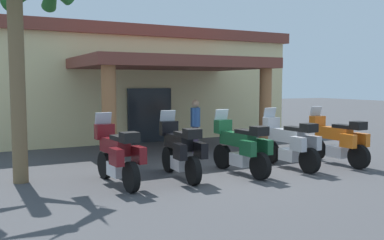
% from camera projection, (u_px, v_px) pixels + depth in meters
% --- Properties ---
extents(ground_plane, '(80.00, 80.00, 0.00)m').
position_uv_depth(ground_plane, '(236.00, 173.00, 10.97)').
color(ground_plane, '#424244').
extents(motel_building, '(13.82, 11.34, 4.53)m').
position_uv_depth(motel_building, '(122.00, 83.00, 19.31)').
color(motel_building, beige).
rests_on(motel_building, ground_plane).
extents(motorcycle_maroon, '(0.75, 2.21, 1.61)m').
position_uv_depth(motorcycle_maroon, '(117.00, 155.00, 9.58)').
color(motorcycle_maroon, black).
rests_on(motorcycle_maroon, ground_plane).
extents(motorcycle_black, '(0.71, 2.21, 1.61)m').
position_uv_depth(motorcycle_black, '(181.00, 150.00, 10.29)').
color(motorcycle_black, black).
rests_on(motorcycle_black, ground_plane).
extents(motorcycle_green, '(0.74, 2.21, 1.61)m').
position_uv_depth(motorcycle_green, '(241.00, 147.00, 10.76)').
color(motorcycle_green, black).
rests_on(motorcycle_green, ground_plane).
extents(motorcycle_silver, '(0.72, 2.21, 1.61)m').
position_uv_depth(motorcycle_silver, '(290.00, 143.00, 11.48)').
color(motorcycle_silver, black).
rests_on(motorcycle_silver, ground_plane).
extents(motorcycle_orange, '(0.72, 2.21, 1.61)m').
position_uv_depth(motorcycle_orange, '(337.00, 140.00, 12.04)').
color(motorcycle_orange, black).
rests_on(motorcycle_orange, ground_plane).
extents(pedestrian, '(0.41, 0.39, 1.76)m').
position_uv_depth(pedestrian, '(195.00, 122.00, 13.99)').
color(pedestrian, '#3F334C').
rests_on(pedestrian, ground_plane).
extents(palm_tree_roadside, '(2.58, 2.72, 5.29)m').
position_uv_depth(palm_tree_roadside, '(17.00, 11.00, 9.56)').
color(palm_tree_roadside, brown).
rests_on(palm_tree_roadside, ground_plane).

